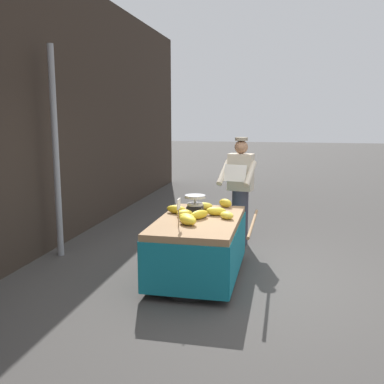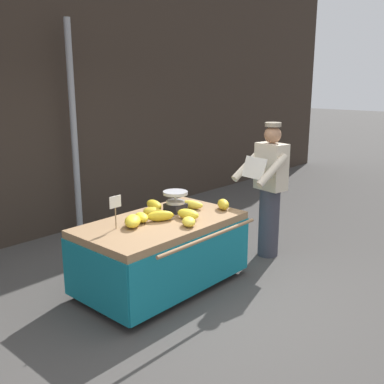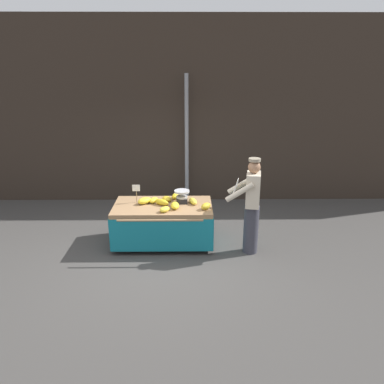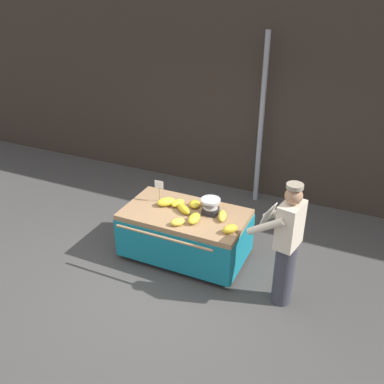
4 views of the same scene
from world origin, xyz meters
name	(u,v)px [view 1 (image 1 of 4)]	position (x,y,z in m)	size (l,w,h in m)	color
ground_plane	(241,281)	(0.00, 0.00, 0.00)	(60.00, 60.00, 0.00)	#423F3D
back_wall	(9,109)	(0.00, 3.10, 2.14)	(16.00, 0.24, 4.27)	#332821
street_pole	(56,154)	(0.48, 2.72, 1.51)	(0.09, 0.09, 3.03)	gray
banana_cart	(199,235)	(0.05, 0.55, 0.56)	(1.81, 1.21, 0.76)	#93704C
weighing_scale	(195,204)	(0.40, 0.67, 0.88)	(0.28, 0.28, 0.23)	black
price_sign	(179,207)	(-0.44, 0.69, 1.01)	(0.14, 0.01, 0.34)	#997A51
banana_bunch_0	(185,213)	(0.11, 0.75, 0.81)	(0.16, 0.21, 0.09)	gold
banana_bunch_1	(202,206)	(0.60, 0.61, 0.81)	(0.11, 0.28, 0.10)	yellow
banana_bunch_2	(188,220)	(-0.29, 0.62, 0.82)	(0.16, 0.28, 0.12)	yellow
banana_bunch_3	(227,215)	(0.11, 0.20, 0.81)	(0.13, 0.20, 0.09)	yellow
banana_bunch_4	(225,203)	(0.83, 0.32, 0.82)	(0.12, 0.22, 0.12)	gold
banana_bunch_5	(187,217)	(-0.12, 0.67, 0.81)	(0.13, 0.22, 0.10)	yellow
banana_bunch_6	(216,211)	(0.28, 0.37, 0.82)	(0.15, 0.27, 0.11)	yellow
banana_bunch_7	(176,209)	(0.28, 0.90, 0.82)	(0.13, 0.28, 0.11)	gold
banana_bunch_8	(199,215)	(0.03, 0.54, 0.82)	(0.11, 0.29, 0.11)	gold
vendor_person	(240,191)	(1.60, 0.19, 0.87)	(0.64, 0.59, 1.71)	#383842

